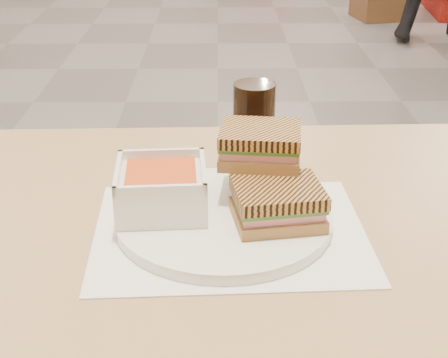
{
  "coord_description": "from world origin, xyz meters",
  "views": [
    {
      "loc": [
        0.0,
        -2.75,
        1.19
      ],
      "look_at": [
        0.01,
        -2.0,
        0.82
      ],
      "focal_mm": 52.61,
      "sensor_mm": 36.0,
      "label": 1
    }
  ],
  "objects_px": {
    "main_table": "(232,293)",
    "cola_glass": "(254,127)",
    "soup_bowl": "(162,190)",
    "panini_lower": "(278,204)",
    "plate": "(224,219)"
  },
  "relations": [
    {
      "from": "main_table",
      "to": "cola_glass",
      "type": "bearing_deg",
      "value": 78.58
    },
    {
      "from": "main_table",
      "to": "plate",
      "type": "xyz_separation_m",
      "value": [
        -0.01,
        -0.01,
        0.12
      ]
    },
    {
      "from": "soup_bowl",
      "to": "cola_glass",
      "type": "bearing_deg",
      "value": 52.09
    },
    {
      "from": "plate",
      "to": "soup_bowl",
      "type": "relative_size",
      "value": 2.31
    },
    {
      "from": "soup_bowl",
      "to": "cola_glass",
      "type": "relative_size",
      "value": 0.91
    },
    {
      "from": "main_table",
      "to": "soup_bowl",
      "type": "bearing_deg",
      "value": 174.14
    },
    {
      "from": "soup_bowl",
      "to": "plate",
      "type": "bearing_deg",
      "value": -10.6
    },
    {
      "from": "plate",
      "to": "cola_glass",
      "type": "relative_size",
      "value": 2.09
    },
    {
      "from": "main_table",
      "to": "panini_lower",
      "type": "height_order",
      "value": "panini_lower"
    },
    {
      "from": "plate",
      "to": "panini_lower",
      "type": "xyz_separation_m",
      "value": [
        0.07,
        -0.02,
        0.03
      ]
    },
    {
      "from": "soup_bowl",
      "to": "panini_lower",
      "type": "xyz_separation_m",
      "value": [
        0.15,
        -0.03,
        -0.0
      ]
    },
    {
      "from": "soup_bowl",
      "to": "panini_lower",
      "type": "bearing_deg",
      "value": -12.67
    },
    {
      "from": "panini_lower",
      "to": "cola_glass",
      "type": "distance_m",
      "value": 0.2
    },
    {
      "from": "panini_lower",
      "to": "main_table",
      "type": "bearing_deg",
      "value": 156.83
    },
    {
      "from": "main_table",
      "to": "plate",
      "type": "distance_m",
      "value": 0.12
    }
  ]
}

